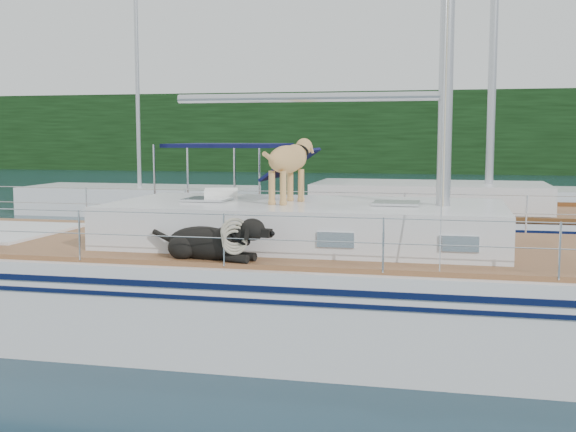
# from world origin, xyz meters

# --- Properties ---
(ground) EXTENTS (120.00, 120.00, 0.00)m
(ground) POSITION_xyz_m (0.00, 0.00, 0.00)
(ground) COLOR black
(ground) RESTS_ON ground
(tree_line) EXTENTS (90.00, 3.00, 6.00)m
(tree_line) POSITION_xyz_m (0.00, 45.00, 3.00)
(tree_line) COLOR black
(tree_line) RESTS_ON ground
(shore_bank) EXTENTS (92.00, 1.00, 1.20)m
(shore_bank) POSITION_xyz_m (0.00, 46.20, 0.60)
(shore_bank) COLOR #595147
(shore_bank) RESTS_ON ground
(main_sailboat) EXTENTS (12.00, 3.80, 14.01)m
(main_sailboat) POSITION_xyz_m (0.09, -0.01, 0.68)
(main_sailboat) COLOR silver
(main_sailboat) RESTS_ON ground
(neighbor_sailboat) EXTENTS (11.00, 3.50, 13.30)m
(neighbor_sailboat) POSITION_xyz_m (1.16, 6.00, 0.63)
(neighbor_sailboat) COLOR silver
(neighbor_sailboat) RESTS_ON ground
(bg_boat_west) EXTENTS (8.00, 3.00, 11.65)m
(bg_boat_west) POSITION_xyz_m (-8.00, 14.00, 0.45)
(bg_boat_west) COLOR silver
(bg_boat_west) RESTS_ON ground
(bg_boat_center) EXTENTS (7.20, 3.00, 11.65)m
(bg_boat_center) POSITION_xyz_m (4.00, 16.00, 0.45)
(bg_boat_center) COLOR silver
(bg_boat_center) RESTS_ON ground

